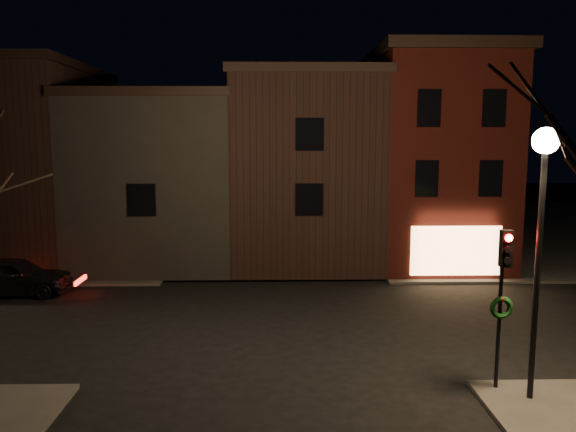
{
  "coord_description": "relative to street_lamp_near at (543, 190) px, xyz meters",
  "views": [
    {
      "loc": [
        0.06,
        -18.74,
        6.36
      ],
      "look_at": [
        0.54,
        3.95,
        3.2
      ],
      "focal_mm": 35.0,
      "sensor_mm": 36.0,
      "label": 1
    }
  ],
  "objects": [
    {
      "name": "row_building_c",
      "position": [
        -19.2,
        16.5,
        -0.09
      ],
      "size": [
        7.3,
        10.3,
        9.9
      ],
      "color": "black",
      "rests_on": "ground"
    },
    {
      "name": "traffic_signal",
      "position": [
        -0.6,
        0.49,
        -2.37
      ],
      "size": [
        0.58,
        0.38,
        4.05
      ],
      "color": "black",
      "rests_on": "sidewalk_near_right"
    },
    {
      "name": "row_building_b",
      "position": [
        -11.95,
        16.5,
        -0.85
      ],
      "size": [
        7.8,
        10.3,
        8.4
      ],
      "color": "black",
      "rests_on": "ground"
    },
    {
      "name": "corner_building",
      "position": [
        1.8,
        15.47,
        0.22
      ],
      "size": [
        6.5,
        8.5,
        10.5
      ],
      "color": "#3D0E0B",
      "rests_on": "ground"
    },
    {
      "name": "street_lamp_near",
      "position": [
        0.0,
        0.0,
        0.0
      ],
      "size": [
        0.6,
        0.6,
        6.48
      ],
      "color": "black",
      "rests_on": "sidewalk_near_right"
    },
    {
      "name": "sidewalk_far_right",
      "position": [
        13.8,
        26.0,
        -5.12
      ],
      "size": [
        30.0,
        30.0,
        0.12
      ],
      "primitive_type": "cube",
      "color": "#2D2B28",
      "rests_on": "ground"
    },
    {
      "name": "ground",
      "position": [
        -6.2,
        6.0,
        -5.18
      ],
      "size": [
        120.0,
        120.0,
        0.0
      ],
      "primitive_type": "plane",
      "color": "black",
      "rests_on": "ground"
    },
    {
      "name": "parked_car_a",
      "position": [
        -16.91,
        9.76,
        -4.39
      ],
      "size": [
        4.7,
        2.07,
        1.57
      ],
      "primitive_type": "imported",
      "rotation": [
        0.0,
        0.0,
        1.62
      ],
      "color": "black",
      "rests_on": "ground"
    },
    {
      "name": "row_building_a",
      "position": [
        -4.7,
        16.5,
        -0.34
      ],
      "size": [
        7.3,
        10.3,
        9.4
      ],
      "color": "black",
      "rests_on": "ground"
    }
  ]
}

